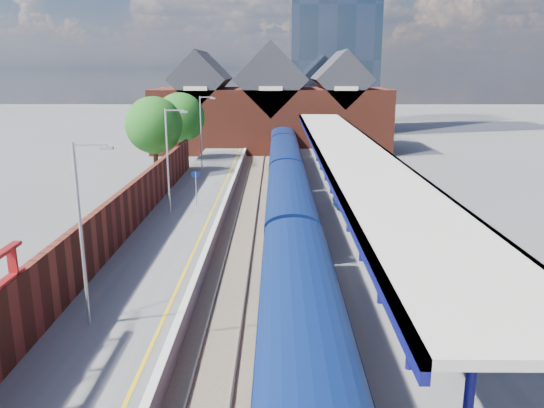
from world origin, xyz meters
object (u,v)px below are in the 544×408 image
Objects in this scene: train at (287,178)px; parked_car_blue at (364,201)px; parked_car_dark at (405,219)px; lamp_post_d at (202,128)px; platform_sign at (196,183)px; lamp_post_c at (170,155)px; lamp_post_b at (84,224)px; parked_car_silver at (426,257)px.

train is 15.31× the size of parked_car_blue.
lamp_post_d is at bearing 35.50° from parked_car_dark.
parked_car_blue is at bearing -45.15° from train.
lamp_post_d is 20.13m from parked_car_blue.
lamp_post_d is 2.80× the size of platform_sign.
train is 12.24m from parked_car_dark.
platform_sign is (1.36, -14.00, -2.30)m from lamp_post_d.
lamp_post_d is at bearing 90.00° from lamp_post_c.
lamp_post_b is 1.63× the size of parked_car_blue.
lamp_post_c is at bearing -124.26° from platform_sign.
lamp_post_d is (-7.86, 9.57, 2.87)m from train.
lamp_post_c is (0.00, 16.00, 0.00)m from lamp_post_b.
lamp_post_b is 21.85m from parked_car_blue.
lamp_post_b is 18.20m from platform_sign.
parked_car_dark is at bearing -22.49° from platform_sign.
platform_sign is at bearing 85.67° from lamp_post_b.
lamp_post_d is at bearing 129.39° from train.
train is 23.94m from lamp_post_b.
lamp_post_b is at bearing 128.18° from parked_car_dark.
parked_car_dark is at bearing -55.04° from train.
platform_sign is 0.54× the size of parked_car_dark.
lamp_post_b is 1.00× the size of lamp_post_d.
train is 10.55m from lamp_post_c.
lamp_post_c reaches higher than train.
parked_car_silver is (14.18, -26.52, -3.24)m from lamp_post_d.
lamp_post_d is at bearing 90.00° from lamp_post_b.
train is at bearing -50.61° from lamp_post_d.
parked_car_silver reaches higher than parked_car_blue.
train reaches higher than parked_car_silver.
lamp_post_c is at bearing 89.70° from parked_car_blue.
lamp_post_d reaches higher than parked_car_blue.
lamp_post_c is at bearing 90.00° from lamp_post_b.
lamp_post_b reaches higher than platform_sign.
platform_sign is at bearing -145.67° from train.
train is at bearing 39.66° from parked_car_blue.
parked_car_dark reaches higher than parked_car_blue.
lamp_post_d is (0.00, 32.00, 0.00)m from lamp_post_b.
lamp_post_d reaches higher than parked_car_dark.
lamp_post_b is at bearing -109.30° from train.
parked_car_silver is at bearing 172.72° from parked_car_dark.
parked_car_silver is (14.18, -10.52, -3.24)m from lamp_post_c.
parked_car_blue is (-1.05, 11.65, -0.15)m from parked_car_silver.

